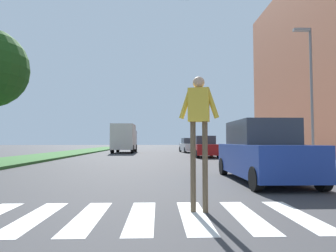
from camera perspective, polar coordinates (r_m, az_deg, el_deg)
The scene contains 10 objects.
ground_plane at distance 28.56m, azimuth -2.47°, elevation -5.61°, with size 140.00×140.00×0.00m, color #38383A.
crosswalk at distance 5.15m, azimuth -5.31°, elevation -17.48°, with size 5.85×2.20×0.01m.
median_strip at distance 28.05m, azimuth -20.75°, elevation -5.32°, with size 4.08×64.00×0.15m, color #2D5B28.
sidewalk_right at distance 28.05m, azimuth 16.97°, elevation -5.38°, with size 3.00×64.00×0.15m, color #9E9991.
street_lamp_right at distance 17.99m, azimuth 26.37°, elevation 7.87°, with size 1.02×0.24×7.50m.
pedestrian_performer at distance 5.32m, azimuth 6.15°, elevation 0.99°, with size 0.74×0.33×2.49m.
suv_crossing at distance 9.84m, azimuth 18.22°, elevation -4.97°, with size 1.97×4.60×1.97m.
sedan_midblock at distance 23.48m, azimuth 7.32°, elevation -4.22°, with size 1.85×4.10×1.72m.
sedan_distant at distance 33.04m, azimuth 4.29°, elevation -3.93°, with size 2.12×4.52×1.65m.
truck_box_delivery at distance 32.40m, azimuth -8.64°, elevation -2.38°, with size 2.40×6.20×3.10m.
Camera 1 is at (0.29, 1.47, 1.29)m, focal length 30.64 mm.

